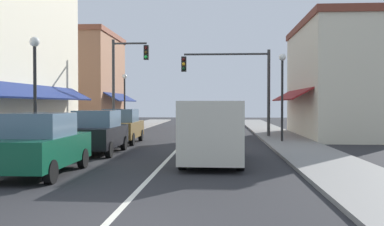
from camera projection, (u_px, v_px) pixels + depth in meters
ground_plane at (187, 139)px, 24.98m from camera, size 80.00×80.00×0.00m
sidewalk_left at (94, 137)px, 25.35m from camera, size 2.60×56.00×0.12m
sidewalk_right at (283, 138)px, 24.62m from camera, size 2.60×56.00×0.12m
lane_center_stripe at (187, 139)px, 24.98m from camera, size 0.14×52.00×0.01m
storefront_right_block at (334, 80)px, 26.32m from camera, size 5.48×10.20×7.01m
storefront_far_left at (90, 81)px, 35.46m from camera, size 5.42×8.20×7.85m
parked_car_nearest_left at (41, 144)px, 12.22m from camera, size 1.84×4.13×1.77m
parked_car_second_left at (98, 132)px, 17.53m from camera, size 1.85×4.13×1.77m
parked_car_third_left at (121, 126)px, 22.25m from camera, size 1.87×4.14×1.77m
van_in_lane at (213, 130)px, 14.73m from camera, size 2.09×5.22×2.12m
traffic_signal_mast_arm at (237, 77)px, 25.71m from camera, size 5.31×0.50×5.27m
traffic_signal_left_corner at (124, 74)px, 26.89m from camera, size 2.36×0.50×6.07m
street_lamp_left_near at (35, 76)px, 15.62m from camera, size 0.36×0.36×4.47m
street_lamp_right_mid at (282, 83)px, 22.05m from camera, size 0.36×0.36×4.61m
street_lamp_left_far at (125, 92)px, 31.65m from camera, size 0.36×0.36×4.25m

